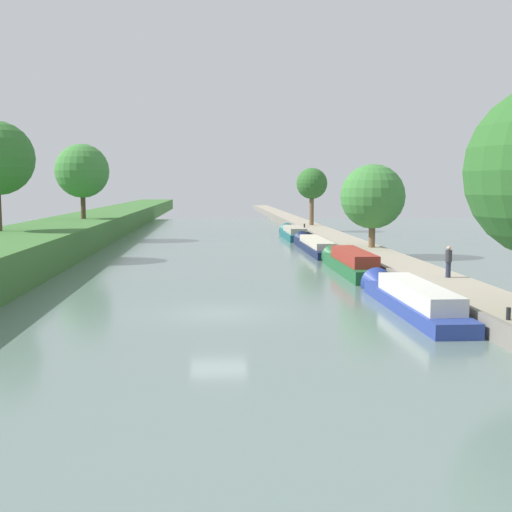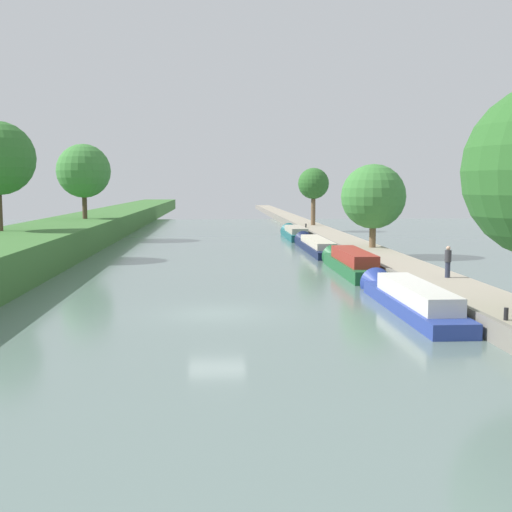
% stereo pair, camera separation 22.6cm
% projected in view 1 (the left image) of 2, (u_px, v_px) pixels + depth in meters
% --- Properties ---
extents(ground_plane, '(160.00, 160.00, 0.00)m').
position_uv_depth(ground_plane, '(218.00, 314.00, 27.79)').
color(ground_plane, slate).
extents(right_towpath, '(3.18, 260.00, 0.81)m').
position_uv_depth(right_towpath, '(476.00, 301.00, 28.53)').
color(right_towpath, '#9E937F').
rests_on(right_towpath, ground_plane).
extents(stone_quay, '(0.25, 260.00, 0.86)m').
position_uv_depth(stone_quay, '(439.00, 301.00, 28.41)').
color(stone_quay, gray).
rests_on(stone_quay, ground_plane).
extents(narrowboat_blue, '(1.83, 11.84, 1.90)m').
position_uv_depth(narrowboat_blue, '(409.00, 297.00, 28.79)').
color(narrowboat_blue, '#283D93').
rests_on(narrowboat_blue, ground_plane).
extents(narrowboat_green, '(1.85, 11.57, 2.01)m').
position_uv_depth(narrowboat_green, '(350.00, 262.00, 41.26)').
color(narrowboat_green, '#1E6033').
rests_on(narrowboat_green, ground_plane).
extents(narrowboat_navy, '(1.87, 14.91, 1.78)m').
position_uv_depth(narrowboat_navy, '(314.00, 245.00, 55.09)').
color(narrowboat_navy, '#141E42').
rests_on(narrowboat_navy, ground_plane).
extents(narrowboat_teal, '(2.01, 11.25, 1.91)m').
position_uv_depth(narrowboat_teal, '(293.00, 233.00, 68.20)').
color(narrowboat_teal, '#195B60').
rests_on(narrowboat_teal, ground_plane).
extents(tree_rightbank_midnear, '(4.99, 4.99, 6.44)m').
position_uv_depth(tree_rightbank_midnear, '(373.00, 197.00, 49.01)').
color(tree_rightbank_midnear, brown).
rests_on(tree_rightbank_midnear, right_towpath).
extents(tree_rightbank_midfar, '(3.76, 3.76, 6.94)m').
position_uv_depth(tree_rightbank_midfar, '(312.00, 184.00, 76.92)').
color(tree_rightbank_midfar, brown).
rests_on(tree_rightbank_midfar, right_towpath).
extents(tree_leftbank_downstream, '(5.38, 5.38, 7.49)m').
position_uv_depth(tree_leftbank_downstream, '(82.00, 171.00, 63.46)').
color(tree_leftbank_downstream, '#4C3828').
rests_on(tree_leftbank_downstream, left_grassy_bank).
extents(person_walking, '(0.34, 0.34, 1.66)m').
position_uv_depth(person_walking, '(449.00, 261.00, 33.06)').
color(person_walking, '#282D42').
rests_on(person_walking, right_towpath).
extents(mooring_bollard_near, '(0.16, 0.16, 0.45)m').
position_uv_depth(mooring_bollard_near, '(508.00, 314.00, 22.62)').
color(mooring_bollard_near, black).
rests_on(mooring_bollard_near, right_towpath).
extents(mooring_bollard_far, '(0.16, 0.16, 0.45)m').
position_uv_depth(mooring_bollard_far, '(304.00, 226.00, 72.87)').
color(mooring_bollard_far, black).
rests_on(mooring_bollard_far, right_towpath).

